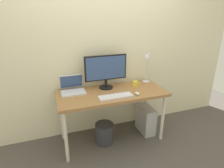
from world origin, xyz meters
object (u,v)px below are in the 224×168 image
at_px(coffee_mug, 135,84).
at_px(wastebasket, 104,133).
at_px(laptop, 73,88).
at_px(desk_lamp, 149,60).
at_px(keyboard, 116,96).
at_px(computer_tower, 146,119).
at_px(desk, 112,97).
at_px(monitor, 106,70).
at_px(mouse, 137,93).

distance_m(coffee_mug, wastebasket, 0.84).
distance_m(laptop, desk_lamp, 1.18).
xyz_separation_m(keyboard, computer_tower, (0.57, 0.18, -0.55)).
relative_size(desk, wastebasket, 4.93).
height_order(keyboard, wastebasket, keyboard).
distance_m(desk, coffee_mug, 0.41).
relative_size(desk_lamp, computer_tower, 1.19).
relative_size(monitor, laptop, 1.87).
xyz_separation_m(monitor, laptop, (-0.47, 0.02, -0.22)).
bearing_deg(keyboard, desk_lamp, 28.32).
bearing_deg(keyboard, mouse, -2.27).
relative_size(mouse, computer_tower, 0.21).
relative_size(keyboard, mouse, 4.89).
relative_size(mouse, coffee_mug, 0.85).
bearing_deg(mouse, computer_tower, 35.48).
distance_m(computer_tower, wastebasket, 0.70).
xyz_separation_m(monitor, keyboard, (0.01, -0.35, -0.26)).
bearing_deg(desk, desk_lamp, 15.73).
bearing_deg(computer_tower, monitor, 164.02).
bearing_deg(keyboard, wastebasket, 132.62).
distance_m(monitor, keyboard, 0.44).
height_order(desk_lamp, coffee_mug, desk_lamp).
distance_m(mouse, wastebasket, 0.76).
xyz_separation_m(desk, keyboard, (-0.01, -0.17, 0.08)).
relative_size(laptop, coffee_mug, 3.04).
xyz_separation_m(keyboard, coffee_mug, (0.40, 0.25, 0.03)).
height_order(desk, computer_tower, desk).
xyz_separation_m(laptop, mouse, (0.79, -0.38, -0.04)).
distance_m(monitor, coffee_mug, 0.49).
xyz_separation_m(laptop, keyboard, (0.49, -0.37, -0.04)).
distance_m(laptop, wastebasket, 0.79).
distance_m(monitor, laptop, 0.52).
bearing_deg(coffee_mug, mouse, -110.87).
bearing_deg(desk, mouse, -32.58).
bearing_deg(mouse, laptop, 154.03).
bearing_deg(desk_lamp, keyboard, -151.68).
bearing_deg(desk, laptop, 158.21).
distance_m(keyboard, coffee_mug, 0.48).
bearing_deg(coffee_mug, monitor, 166.89).
bearing_deg(mouse, desk, 147.42).
bearing_deg(wastebasket, computer_tower, 4.49).
bearing_deg(coffee_mug, wastebasket, -166.40).
height_order(mouse, wastebasket, mouse).
distance_m(desk, keyboard, 0.19).
bearing_deg(wastebasket, laptop, 146.61).
distance_m(laptop, mouse, 0.88).
xyz_separation_m(desk, wastebasket, (-0.13, -0.04, -0.53)).
xyz_separation_m(desk, mouse, (0.29, -0.18, 0.09)).
xyz_separation_m(laptop, wastebasket, (0.37, -0.24, -0.66)).
bearing_deg(monitor, desk, -81.28).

